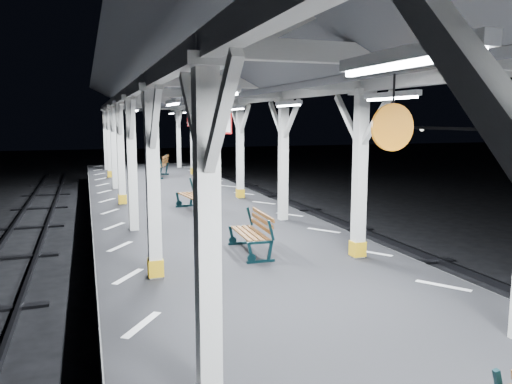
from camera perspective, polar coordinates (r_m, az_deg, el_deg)
ground at (r=8.11m, az=5.89°, el=-19.16°), size 120.00×120.00×0.00m
platform at (r=7.89m, az=5.94°, el=-15.94°), size 6.00×50.00×1.00m
hazard_stripes_left at (r=7.09m, az=-12.90°, el=-14.55°), size 1.00×48.00×0.01m
hazard_stripes_right at (r=8.96m, az=20.60°, el=-9.99°), size 1.00×48.00×0.01m
canopy at (r=7.24m, az=6.49°, el=14.78°), size 5.40×49.00×4.65m
bench_mid at (r=10.30m, az=-0.21°, el=-4.54°), size 0.64×1.57×0.84m
bench_far at (r=15.10m, az=-6.77°, el=-0.30°), size 0.85×1.78×0.93m
bench_extra at (r=24.41m, az=-10.80°, el=3.00°), size 1.23×2.02×1.03m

